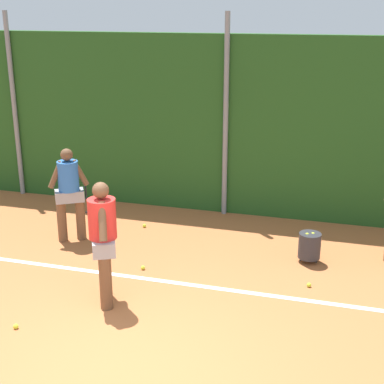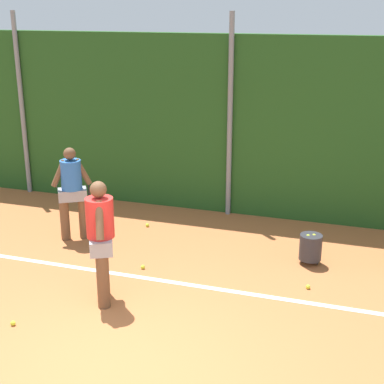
{
  "view_description": "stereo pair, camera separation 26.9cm",
  "coord_description": "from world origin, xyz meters",
  "px_view_note": "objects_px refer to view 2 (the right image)",
  "views": [
    {
      "loc": [
        2.29,
        -5.01,
        3.99
      ],
      "look_at": [
        0.04,
        2.85,
        1.26
      ],
      "focal_mm": 52.36,
      "sensor_mm": 36.0,
      "label": 1
    },
    {
      "loc": [
        2.55,
        -4.93,
        3.99
      ],
      "look_at": [
        0.04,
        2.85,
        1.26
      ],
      "focal_mm": 52.36,
      "sensor_mm": 36.0,
      "label": 2
    }
  ],
  "objects_px": {
    "tennis_ball_8": "(147,225)",
    "tennis_ball_4": "(98,208)",
    "tennis_ball_5": "(307,235)",
    "tennis_ball_7": "(143,267)",
    "tennis_ball_0": "(13,323)",
    "tennis_ball_3": "(308,287)",
    "player_midcourt": "(72,189)",
    "ball_hopper": "(311,247)",
    "player_foreground_near": "(101,236)"
  },
  "relations": [
    {
      "from": "tennis_ball_4",
      "to": "tennis_ball_3",
      "type": "bearing_deg",
      "value": -24.96
    },
    {
      "from": "player_midcourt",
      "to": "tennis_ball_7",
      "type": "bearing_deg",
      "value": -57.57
    },
    {
      "from": "tennis_ball_3",
      "to": "tennis_ball_4",
      "type": "height_order",
      "value": "same"
    },
    {
      "from": "ball_hopper",
      "to": "tennis_ball_7",
      "type": "height_order",
      "value": "ball_hopper"
    },
    {
      "from": "ball_hopper",
      "to": "tennis_ball_5",
      "type": "relative_size",
      "value": 7.78
    },
    {
      "from": "ball_hopper",
      "to": "player_midcourt",
      "type": "bearing_deg",
      "value": -176.76
    },
    {
      "from": "player_midcourt",
      "to": "player_foreground_near",
      "type": "bearing_deg",
      "value": -83.47
    },
    {
      "from": "tennis_ball_4",
      "to": "tennis_ball_5",
      "type": "bearing_deg",
      "value": -1.72
    },
    {
      "from": "tennis_ball_5",
      "to": "tennis_ball_7",
      "type": "xyz_separation_m",
      "value": [
        -2.34,
        -2.12,
        0.0
      ]
    },
    {
      "from": "tennis_ball_7",
      "to": "tennis_ball_0",
      "type": "bearing_deg",
      "value": -115.41
    },
    {
      "from": "tennis_ball_8",
      "to": "tennis_ball_3",
      "type": "bearing_deg",
      "value": -25.83
    },
    {
      "from": "tennis_ball_5",
      "to": "tennis_ball_8",
      "type": "xyz_separation_m",
      "value": [
        -2.95,
        -0.43,
        0.0
      ]
    },
    {
      "from": "ball_hopper",
      "to": "tennis_ball_7",
      "type": "relative_size",
      "value": 7.78
    },
    {
      "from": "player_midcourt",
      "to": "ball_hopper",
      "type": "relative_size",
      "value": 3.27
    },
    {
      "from": "tennis_ball_4",
      "to": "tennis_ball_8",
      "type": "distance_m",
      "value": 1.44
    },
    {
      "from": "player_foreground_near",
      "to": "tennis_ball_0",
      "type": "bearing_deg",
      "value": 112.41
    },
    {
      "from": "ball_hopper",
      "to": "tennis_ball_3",
      "type": "relative_size",
      "value": 7.78
    },
    {
      "from": "tennis_ball_4",
      "to": "tennis_ball_7",
      "type": "bearing_deg",
      "value": -49.17
    },
    {
      "from": "ball_hopper",
      "to": "tennis_ball_0",
      "type": "xyz_separation_m",
      "value": [
        -3.49,
        -3.08,
        -0.26
      ]
    },
    {
      "from": "tennis_ball_8",
      "to": "tennis_ball_4",
      "type": "bearing_deg",
      "value": 157.17
    },
    {
      "from": "tennis_ball_4",
      "to": "tennis_ball_8",
      "type": "xyz_separation_m",
      "value": [
        1.33,
        -0.56,
        0.0
      ]
    },
    {
      "from": "tennis_ball_0",
      "to": "tennis_ball_5",
      "type": "height_order",
      "value": "same"
    },
    {
      "from": "tennis_ball_0",
      "to": "tennis_ball_7",
      "type": "distance_m",
      "value": 2.28
    },
    {
      "from": "player_foreground_near",
      "to": "player_midcourt",
      "type": "distance_m",
      "value": 2.4
    },
    {
      "from": "tennis_ball_3",
      "to": "tennis_ball_4",
      "type": "distance_m",
      "value": 4.99
    },
    {
      "from": "player_midcourt",
      "to": "tennis_ball_7",
      "type": "xyz_separation_m",
      "value": [
        1.63,
        -0.78,
        -0.91
      ]
    },
    {
      "from": "tennis_ball_3",
      "to": "tennis_ball_8",
      "type": "bearing_deg",
      "value": 154.17
    },
    {
      "from": "tennis_ball_3",
      "to": "tennis_ball_7",
      "type": "distance_m",
      "value": 2.59
    },
    {
      "from": "tennis_ball_0",
      "to": "tennis_ball_8",
      "type": "xyz_separation_m",
      "value": [
        0.37,
        3.75,
        0.0
      ]
    },
    {
      "from": "player_foreground_near",
      "to": "player_midcourt",
      "type": "xyz_separation_m",
      "value": [
        -1.5,
        1.88,
        -0.06
      ]
    },
    {
      "from": "player_midcourt",
      "to": "tennis_ball_8",
      "type": "bearing_deg",
      "value": 9.33
    },
    {
      "from": "ball_hopper",
      "to": "tennis_ball_7",
      "type": "distance_m",
      "value": 2.72
    },
    {
      "from": "ball_hopper",
      "to": "tennis_ball_4",
      "type": "relative_size",
      "value": 7.78
    },
    {
      "from": "tennis_ball_7",
      "to": "tennis_ball_4",
      "type": "bearing_deg",
      "value": 130.83
    },
    {
      "from": "tennis_ball_4",
      "to": "tennis_ball_7",
      "type": "height_order",
      "value": "same"
    },
    {
      "from": "tennis_ball_0",
      "to": "tennis_ball_3",
      "type": "height_order",
      "value": "same"
    },
    {
      "from": "player_midcourt",
      "to": "tennis_ball_4",
      "type": "height_order",
      "value": "player_midcourt"
    },
    {
      "from": "ball_hopper",
      "to": "tennis_ball_8",
      "type": "xyz_separation_m",
      "value": [
        -3.12,
        0.67,
        -0.26
      ]
    },
    {
      "from": "tennis_ball_4",
      "to": "player_midcourt",
      "type": "bearing_deg",
      "value": -78.28
    },
    {
      "from": "tennis_ball_3",
      "to": "tennis_ball_8",
      "type": "xyz_separation_m",
      "value": [
        -3.2,
        1.55,
        0.0
      ]
    },
    {
      "from": "player_midcourt",
      "to": "tennis_ball_5",
      "type": "bearing_deg",
      "value": -13.51
    },
    {
      "from": "tennis_ball_4",
      "to": "tennis_ball_8",
      "type": "relative_size",
      "value": 1.0
    },
    {
      "from": "player_foreground_near",
      "to": "tennis_ball_5",
      "type": "xyz_separation_m",
      "value": [
        2.48,
        3.21,
        -0.96
      ]
    },
    {
      "from": "player_midcourt",
      "to": "ball_hopper",
      "type": "bearing_deg",
      "value": -28.84
    },
    {
      "from": "tennis_ball_8",
      "to": "ball_hopper",
      "type": "bearing_deg",
      "value": -12.13
    },
    {
      "from": "tennis_ball_8",
      "to": "player_midcourt",
      "type": "bearing_deg",
      "value": -138.59
    },
    {
      "from": "tennis_ball_5",
      "to": "tennis_ball_7",
      "type": "bearing_deg",
      "value": -137.9
    },
    {
      "from": "player_midcourt",
      "to": "tennis_ball_3",
      "type": "xyz_separation_m",
      "value": [
        4.22,
        -0.64,
        -0.91
      ]
    },
    {
      "from": "player_midcourt",
      "to": "tennis_ball_4",
      "type": "relative_size",
      "value": 25.43
    },
    {
      "from": "tennis_ball_0",
      "to": "tennis_ball_3",
      "type": "relative_size",
      "value": 1.0
    }
  ]
}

